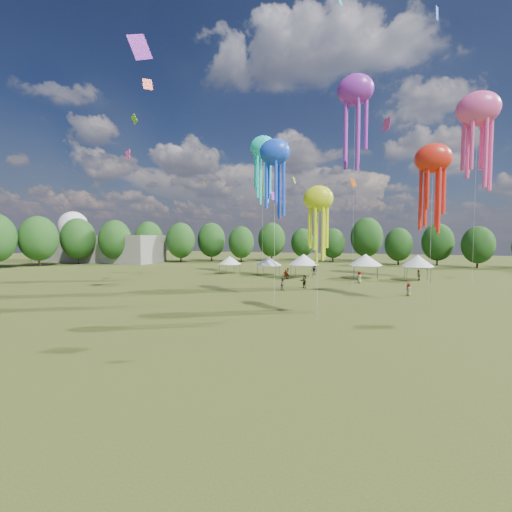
% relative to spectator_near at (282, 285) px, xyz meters
% --- Properties ---
extents(ground, '(300.00, 300.00, 0.00)m').
position_rel_spectator_near_xyz_m(ground, '(5.35, -36.22, -0.80)').
color(ground, '#384416').
rests_on(ground, ground).
extents(spectator_near, '(0.97, 0.90, 1.61)m').
position_rel_spectator_near_xyz_m(spectator_near, '(0.00, 0.00, 0.00)').
color(spectator_near, gray).
rests_on(spectator_near, ground).
extents(spectators_far, '(22.84, 21.24, 1.91)m').
position_rel_spectator_near_xyz_m(spectators_far, '(5.77, 11.72, 0.12)').
color(spectators_far, gray).
rests_on(spectators_far, ground).
extents(festival_tents, '(39.64, 7.05, 4.46)m').
position_rel_spectator_near_xyz_m(festival_tents, '(3.47, 17.43, 2.39)').
color(festival_tents, '#47474C').
rests_on(festival_tents, ground).
extents(show_kites, '(39.35, 34.19, 30.27)m').
position_rel_spectator_near_xyz_m(show_kites, '(13.58, 8.32, 21.09)').
color(show_kites, blue).
rests_on(show_kites, ground).
extents(small_kites, '(73.07, 63.54, 44.17)m').
position_rel_spectator_near_xyz_m(small_kites, '(7.62, 4.50, 29.74)').
color(small_kites, blue).
rests_on(small_kites, ground).
extents(treeline, '(201.57, 95.24, 13.43)m').
position_rel_spectator_near_xyz_m(treeline, '(1.48, 26.30, 5.74)').
color(treeline, '#38281C').
rests_on(treeline, ground).
extents(hangar, '(40.00, 12.00, 8.00)m').
position_rel_spectator_near_xyz_m(hangar, '(-66.65, 35.78, 3.20)').
color(hangar, gray).
rests_on(hangar, ground).
extents(radome, '(9.00, 9.00, 16.00)m').
position_rel_spectator_near_xyz_m(radome, '(-82.65, 41.78, 9.18)').
color(radome, white).
rests_on(radome, ground).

